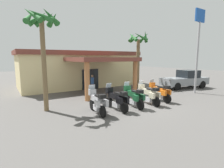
% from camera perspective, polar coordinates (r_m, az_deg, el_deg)
% --- Properties ---
extents(ground_plane, '(80.00, 80.00, 0.00)m').
position_cam_1_polar(ground_plane, '(12.60, 8.85, -6.58)').
color(ground_plane, '#514F4C').
extents(motel_building, '(13.59, 11.16, 3.99)m').
position_cam_1_polar(motel_building, '(20.74, -10.38, 5.03)').
color(motel_building, beige).
rests_on(motel_building, ground_plane).
extents(motorcycle_silver, '(0.78, 2.21, 1.61)m').
position_cam_1_polar(motorcycle_silver, '(10.33, -4.82, -5.88)').
color(motorcycle_silver, black).
rests_on(motorcycle_silver, ground_plane).
extents(motorcycle_black, '(0.71, 2.21, 1.61)m').
position_cam_1_polar(motorcycle_black, '(10.99, 1.51, -4.97)').
color(motorcycle_black, black).
rests_on(motorcycle_black, ground_plane).
extents(motorcycle_green, '(0.77, 2.21, 1.61)m').
position_cam_1_polar(motorcycle_green, '(11.76, 7.04, -4.13)').
color(motorcycle_green, black).
rests_on(motorcycle_green, ground_plane).
extents(motorcycle_cream, '(0.73, 2.21, 1.61)m').
position_cam_1_polar(motorcycle_cream, '(12.62, 11.87, -3.38)').
color(motorcycle_cream, black).
rests_on(motorcycle_cream, ground_plane).
extents(motorcycle_orange, '(0.72, 2.21, 1.61)m').
position_cam_1_polar(motorcycle_orange, '(13.72, 15.25, -2.54)').
color(motorcycle_orange, black).
rests_on(motorcycle_orange, ground_plane).
extents(pedestrian, '(0.37, 0.43, 1.67)m').
position_cam_1_polar(pedestrian, '(16.69, -6.45, 0.57)').
color(pedestrian, '#3F334C').
rests_on(pedestrian, ground_plane).
extents(pickup_truck_gray, '(5.50, 3.05, 1.95)m').
position_cam_1_polar(pickup_truck_gray, '(20.58, 22.74, 1.38)').
color(pickup_truck_gray, black).
rests_on(pickup_truck_gray, ground_plane).
extents(palm_tree_roadside, '(2.09, 2.11, 6.18)m').
position_cam_1_polar(palm_tree_roadside, '(11.41, -21.85, 15.84)').
color(palm_tree_roadside, brown).
rests_on(palm_tree_roadside, ground_plane).
extents(palm_tree_near_portico, '(2.21, 2.34, 6.09)m').
position_cam_1_polar(palm_tree_near_portico, '(19.40, 8.55, 11.75)').
color(palm_tree_near_portico, brown).
rests_on(palm_tree_near_portico, ground_plane).
extents(roadside_sign, '(1.40, 0.18, 7.51)m').
position_cam_1_polar(roadside_sign, '(17.97, 26.37, 13.13)').
color(roadside_sign, '#99999E').
rests_on(roadside_sign, ground_plane).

